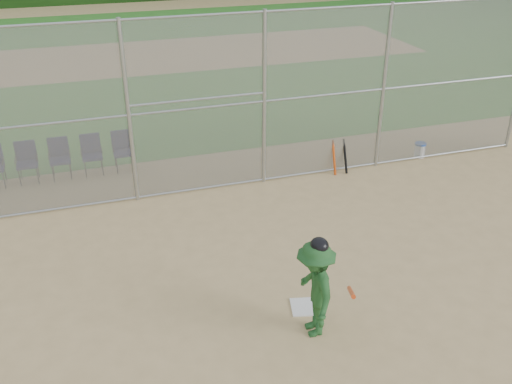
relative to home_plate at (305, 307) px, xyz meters
name	(u,v)px	position (x,y,z in m)	size (l,w,h in m)	color
ground	(304,320)	(-0.15, -0.29, -0.01)	(100.00, 100.00, 0.00)	tan
grass_strip	(145,56)	(-0.15, 17.71, 0.00)	(100.00, 100.00, 0.00)	#286A1F
dirt_patch_far	(145,56)	(-0.15, 17.71, 0.00)	(24.00, 24.00, 0.00)	tan
backstop_fence	(221,103)	(-0.15, 4.71, 2.06)	(16.09, 0.09, 4.00)	gray
home_plate	(305,307)	(0.00, 0.00, 0.00)	(0.47, 0.47, 0.02)	silver
batter_at_plate	(315,288)	(-0.11, -0.57, 0.81)	(0.95, 1.33, 1.71)	#205224
water_cooler	(420,150)	(5.21, 4.84, 0.18)	(0.30, 0.30, 0.38)	white
spare_bats	(340,157)	(2.79, 4.62, 0.40)	(0.36, 0.35, 0.83)	#D84C14
chair_2	(27,163)	(-4.48, 6.41, 0.47)	(0.54, 0.52, 0.96)	#10113C
chair_3	(60,159)	(-3.74, 6.41, 0.47)	(0.54, 0.52, 0.96)	#10113C
chair_4	(92,155)	(-2.99, 6.41, 0.47)	(0.54, 0.52, 0.96)	#10113C
chair_5	(123,152)	(-2.24, 6.41, 0.47)	(0.54, 0.52, 0.96)	#10113C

